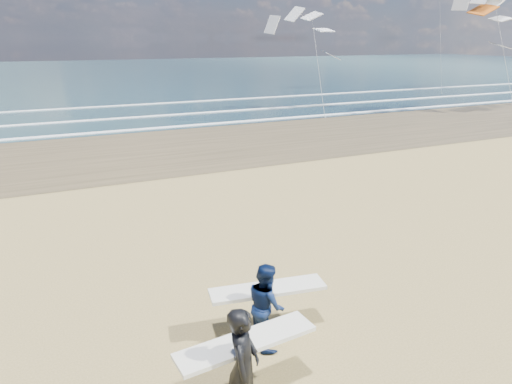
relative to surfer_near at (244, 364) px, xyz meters
name	(u,v)px	position (x,y,z in m)	size (l,w,h in m)	color
wet_sand_strip	(417,122)	(20.53, 18.50, -0.95)	(220.00, 12.00, 0.01)	#493E27
ocean	(190,71)	(20.53, 72.50, -0.95)	(220.00, 100.00, 0.02)	#1B333C
foam_breakers	(334,103)	(20.53, 28.60, -0.91)	(220.00, 11.70, 0.05)	white
surfer_near	(244,364)	(0.00, 0.00, 0.00)	(2.24, 1.12, 1.88)	black
surfer_far	(266,303)	(1.07, 1.48, -0.14)	(2.25, 1.20, 1.62)	#0B1A3F
kite_1	(316,46)	(16.41, 25.26, 3.87)	(6.64, 4.83, 8.23)	slate
kite_5	(440,3)	(35.14, 32.47, 7.74)	(5.27, 4.68, 16.46)	slate
kite_7	(502,42)	(27.01, 18.18, 4.19)	(6.25, 4.79, 9.01)	slate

